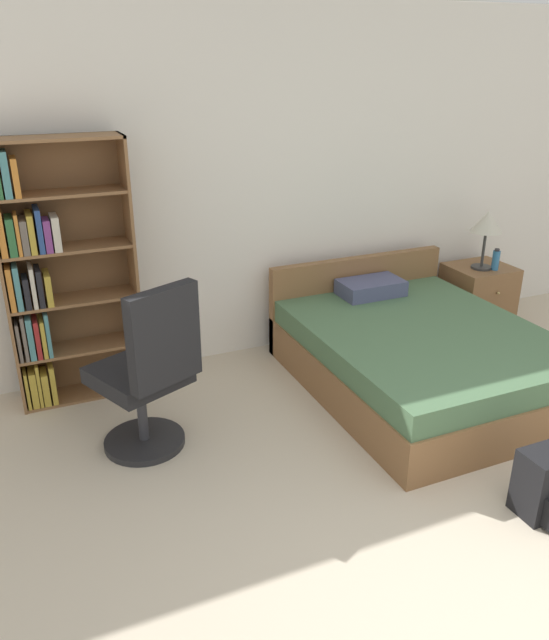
{
  "coord_description": "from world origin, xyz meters",
  "views": [
    {
      "loc": [
        -1.88,
        -1.11,
        2.21
      ],
      "look_at": [
        -0.53,
        1.98,
        0.78
      ],
      "focal_mm": 35.0,
      "sensor_mm": 36.0,
      "label": 1
    }
  ],
  "objects_px": {
    "bed": "(416,353)",
    "backpack_black": "(548,485)",
    "office_chair": "(149,376)",
    "water_bottle": "(496,260)",
    "nightstand": "(477,296)",
    "bookshelf": "(53,277)",
    "table_lamp": "(487,224)"
  },
  "relations": [
    {
      "from": "nightstand",
      "to": "table_lamp",
      "type": "bearing_deg",
      "value": -131.63
    },
    {
      "from": "bookshelf",
      "to": "table_lamp",
      "type": "distance_m",
      "value": 3.44
    },
    {
      "from": "nightstand",
      "to": "bookshelf",
      "type": "bearing_deg",
      "value": 178.17
    },
    {
      "from": "backpack_black",
      "to": "bookshelf",
      "type": "bearing_deg",
      "value": 133.32
    },
    {
      "from": "office_chair",
      "to": "backpack_black",
      "type": "height_order",
      "value": "office_chair"
    },
    {
      "from": "bookshelf",
      "to": "bed",
      "type": "distance_m",
      "value": 2.55
    },
    {
      "from": "bookshelf",
      "to": "water_bottle",
      "type": "xyz_separation_m",
      "value": [
        3.51,
        -0.23,
        -0.26
      ]
    },
    {
      "from": "water_bottle",
      "to": "backpack_black",
      "type": "bearing_deg",
      "value": -124.27
    },
    {
      "from": "bookshelf",
      "to": "nightstand",
      "type": "relative_size",
      "value": 3.27
    },
    {
      "from": "nightstand",
      "to": "backpack_black",
      "type": "height_order",
      "value": "nightstand"
    },
    {
      "from": "water_bottle",
      "to": "bookshelf",
      "type": "bearing_deg",
      "value": 176.31
    },
    {
      "from": "backpack_black",
      "to": "office_chair",
      "type": "bearing_deg",
      "value": 141.86
    },
    {
      "from": "water_bottle",
      "to": "backpack_black",
      "type": "xyz_separation_m",
      "value": [
        -1.38,
        -2.03,
        -0.45
      ]
    },
    {
      "from": "bed",
      "to": "office_chair",
      "type": "height_order",
      "value": "office_chair"
    },
    {
      "from": "bookshelf",
      "to": "office_chair",
      "type": "distance_m",
      "value": 1.05
    },
    {
      "from": "nightstand",
      "to": "office_chair",
      "type": "bearing_deg",
      "value": -165.69
    },
    {
      "from": "table_lamp",
      "to": "backpack_black",
      "type": "height_order",
      "value": "table_lamp"
    },
    {
      "from": "table_lamp",
      "to": "water_bottle",
      "type": "relative_size",
      "value": 2.69
    },
    {
      "from": "backpack_black",
      "to": "table_lamp",
      "type": "bearing_deg",
      "value": 58.22
    },
    {
      "from": "bed",
      "to": "office_chair",
      "type": "relative_size",
      "value": 1.77
    },
    {
      "from": "bed",
      "to": "backpack_black",
      "type": "xyz_separation_m",
      "value": [
        -0.2,
        -1.45,
        -0.07
      ]
    },
    {
      "from": "nightstand",
      "to": "backpack_black",
      "type": "bearing_deg",
      "value": -122.0
    },
    {
      "from": "nightstand",
      "to": "backpack_black",
      "type": "relative_size",
      "value": 1.49
    },
    {
      "from": "office_chair",
      "to": "water_bottle",
      "type": "relative_size",
      "value": 5.91
    },
    {
      "from": "bookshelf",
      "to": "office_chair",
      "type": "relative_size",
      "value": 1.62
    },
    {
      "from": "bed",
      "to": "table_lamp",
      "type": "height_order",
      "value": "table_lamp"
    },
    {
      "from": "nightstand",
      "to": "backpack_black",
      "type": "xyz_separation_m",
      "value": [
        -1.34,
        -2.15,
        -0.1
      ]
    },
    {
      "from": "table_lamp",
      "to": "nightstand",
      "type": "bearing_deg",
      "value": 48.37
    },
    {
      "from": "bookshelf",
      "to": "table_lamp",
      "type": "relative_size",
      "value": 3.56
    },
    {
      "from": "bookshelf",
      "to": "bed",
      "type": "height_order",
      "value": "bookshelf"
    },
    {
      "from": "nightstand",
      "to": "water_bottle",
      "type": "bearing_deg",
      "value": -69.99
    },
    {
      "from": "bookshelf",
      "to": "backpack_black",
      "type": "bearing_deg",
      "value": -46.68
    }
  ]
}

